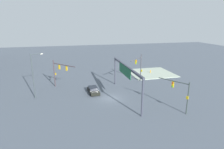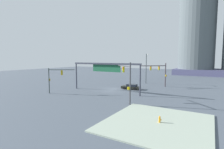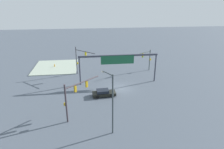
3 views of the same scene
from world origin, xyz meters
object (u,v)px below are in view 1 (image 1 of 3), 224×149
traffic_signal_opposite_side (139,65)px  traffic_signal_near_corner (181,91)px  streetlamp_curved_arm (34,73)px  sedan_car_approaching (93,90)px  fire_hydrant_on_curb (150,71)px  traffic_signal_cross_street (59,70)px

traffic_signal_opposite_side → traffic_signal_near_corner: bearing=46.7°
streetlamp_curved_arm → sedan_car_approaching: size_ratio=1.93×
streetlamp_curved_arm → fire_hydrant_on_curb: 30.78m
traffic_signal_opposite_side → sedan_car_approaching: 12.66m
traffic_signal_cross_street → sedan_car_approaching: bearing=12.3°
traffic_signal_opposite_side → sedan_car_approaching: (-4.35, 11.33, -3.61)m
traffic_signal_near_corner → streetlamp_curved_arm: 25.29m
traffic_signal_near_corner → streetlamp_curved_arm: bearing=31.7°
traffic_signal_cross_street → fire_hydrant_on_curb: bearing=63.2°
traffic_signal_near_corner → traffic_signal_opposite_side: bearing=-29.7°
traffic_signal_near_corner → streetlamp_curved_arm: (11.17, 22.65, 1.34)m
traffic_signal_near_corner → traffic_signal_cross_street: 24.53m
streetlamp_curved_arm → sedan_car_approaching: bearing=-31.0°
fire_hydrant_on_curb → traffic_signal_cross_street: bearing=105.0°
streetlamp_curved_arm → fire_hydrant_on_curb: streetlamp_curved_arm is taller
traffic_signal_opposite_side → streetlamp_curved_arm: 22.47m
sedan_car_approaching → fire_hydrant_on_curb: size_ratio=6.09×
traffic_signal_near_corner → traffic_signal_opposite_side: traffic_signal_opposite_side is taller
traffic_signal_cross_street → traffic_signal_near_corner: bearing=7.2°
sedan_car_approaching → traffic_signal_cross_street: bearing=-129.4°
traffic_signal_near_corner → traffic_signal_opposite_side: size_ratio=0.79×
streetlamp_curved_arm → sedan_car_approaching: 11.50m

